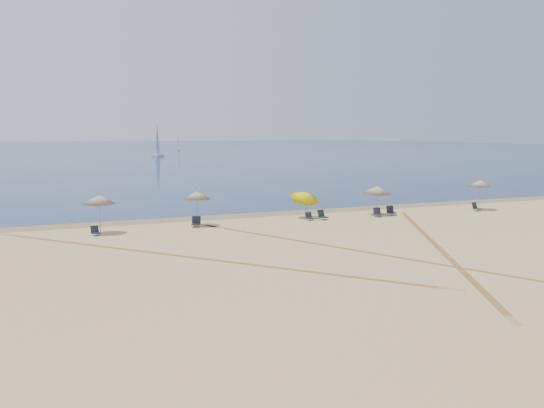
{
  "coord_description": "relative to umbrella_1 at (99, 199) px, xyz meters",
  "views": [
    {
      "loc": [
        -17.4,
        -19.47,
        6.49
      ],
      "look_at": [
        0.0,
        20.0,
        1.3
      ],
      "focal_mm": 39.43,
      "sensor_mm": 36.0,
      "label": 1
    }
  ],
  "objects": [
    {
      "name": "ground",
      "position": [
        12.22,
        -19.75,
        -2.22
      ],
      "size": [
        160.0,
        160.0,
        0.0
      ],
      "primitive_type": "plane",
      "color": "tan",
      "rests_on": "ground"
    },
    {
      "name": "chair_4",
      "position": [
        15.07,
        -0.19,
        -1.96
      ],
      "size": [
        0.5,
        0.59,
        0.6
      ],
      "rotation": [
        0.0,
        0.0,
        -0.02
      ],
      "color": "black",
      "rests_on": "ground"
    },
    {
      "name": "tire_tracks",
      "position": [
        10.83,
        -10.98,
        -2.22
      ],
      "size": [
        53.55,
        42.48,
        0.0
      ],
      "color": "tan",
      "rests_on": "ground"
    },
    {
      "name": "sailboat_1",
      "position": [
        50.94,
        171.79,
        -0.26
      ],
      "size": [
        2.27,
        4.49,
        6.49
      ],
      "rotation": [
        0.0,
        0.0,
        -0.28
      ],
      "color": "white",
      "rests_on": "ocean"
    },
    {
      "name": "umbrella_4",
      "position": [
        21.23,
        0.2,
        -0.22
      ],
      "size": [
        2.22,
        2.25,
        2.37
      ],
      "color": "gray",
      "rests_on": "ground"
    },
    {
      "name": "chair_8",
      "position": [
        30.17,
        -1.11,
        -1.91
      ],
      "size": [
        0.74,
        0.82,
        0.71
      ],
      "rotation": [
        0.0,
        0.0,
        0.26
      ],
      "color": "black",
      "rests_on": "ground"
    },
    {
      "name": "umbrella_5",
      "position": [
        30.93,
        -0.62,
        0.02
      ],
      "size": [
        1.94,
        1.94,
        2.59
      ],
      "color": "gray",
      "rests_on": "ground"
    },
    {
      "name": "ocean",
      "position": [
        12.22,
        205.25,
        -2.21
      ],
      "size": [
        500.0,
        500.0,
        0.0
      ],
      "primitive_type": "plane",
      "color": "#0C2151",
      "rests_on": "ground"
    },
    {
      "name": "chair_6",
      "position": [
        20.73,
        -0.69,
        -1.92
      ],
      "size": [
        0.72,
        0.8,
        0.7
      ],
      "rotation": [
        0.0,
        0.0,
        -0.24
      ],
      "color": "black",
      "rests_on": "ground"
    },
    {
      "name": "umbrella_2",
      "position": [
        6.67,
        0.57,
        -0.06
      ],
      "size": [
        1.9,
        1.9,
        2.5
      ],
      "color": "gray",
      "rests_on": "ground"
    },
    {
      "name": "chair_5",
      "position": [
        16.09,
        -0.33,
        -1.9
      ],
      "size": [
        0.77,
        0.85,
        0.73
      ],
      "rotation": [
        0.0,
        0.0,
        0.28
      ],
      "color": "black",
      "rests_on": "ground"
    },
    {
      "name": "sailboat_2",
      "position": [
        31.08,
        118.22,
        0.44
      ],
      "size": [
        4.38,
        5.82,
        8.8
      ],
      "rotation": [
        0.0,
        0.0,
        -0.55
      ],
      "color": "white",
      "rests_on": "ocean"
    },
    {
      "name": "chair_7",
      "position": [
        22.23,
        -0.34,
        -1.9
      ],
      "size": [
        0.65,
        0.75,
        0.73
      ],
      "rotation": [
        0.0,
        0.0,
        -0.06
      ],
      "color": "black",
      "rests_on": "ground"
    },
    {
      "name": "chair_3",
      "position": [
        6.44,
        0.13,
        -1.9
      ],
      "size": [
        0.83,
        0.89,
        0.73
      ],
      "rotation": [
        0.0,
        0.0,
        -0.4
      ],
      "color": "black",
      "rests_on": "ground"
    },
    {
      "name": "wet_sand",
      "position": [
        12.22,
        4.25,
        -2.22
      ],
      "size": [
        500.0,
        500.0,
        0.0
      ],
      "primitive_type": "plane",
      "color": "olive",
      "rests_on": "ground"
    },
    {
      "name": "chair_2",
      "position": [
        -0.39,
        -0.6,
        -1.96
      ],
      "size": [
        0.6,
        0.67,
        0.61
      ],
      "rotation": [
        0.0,
        0.0,
        0.19
      ],
      "color": "black",
      "rests_on": "ground"
    },
    {
      "name": "umbrella_3",
      "position": [
        15.29,
        1.0,
        -0.49
      ],
      "size": [
        2.15,
        2.19,
        2.42
      ],
      "color": "gray",
      "rests_on": "ground"
    },
    {
      "name": "umbrella_1",
      "position": [
        0.0,
        0.0,
        0.0
      ],
      "size": [
        2.0,
        2.02,
        2.57
      ],
      "color": "gray",
      "rests_on": "ground"
    }
  ]
}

